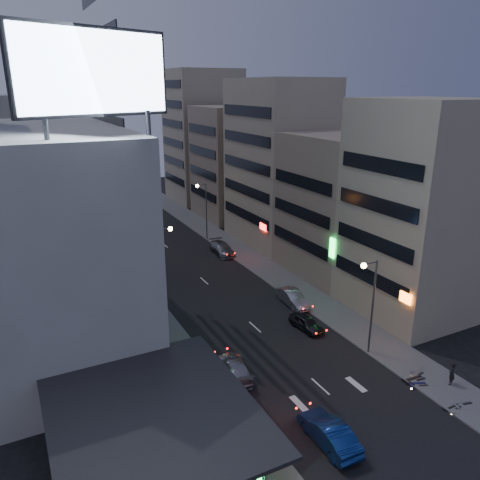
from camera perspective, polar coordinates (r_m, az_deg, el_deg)
ground at (r=33.94m, az=14.01°, el=-20.45°), size 180.00×180.00×0.00m
sidewalk_left at (r=54.60m, az=-13.82°, el=-4.83°), size 4.00×120.00×0.12m
sidewalk_right at (r=59.76m, az=1.22°, el=-2.24°), size 4.00×120.00×0.12m
food_court at (r=28.89m, az=-12.17°, el=-23.19°), size 11.00×13.00×3.88m
white_building at (r=41.15m, az=-23.64°, el=-0.20°), size 14.00×24.00×18.00m
shophouse_near at (r=46.16m, az=20.76°, el=3.32°), size 10.00×11.00×20.00m
shophouse_mid at (r=55.06m, az=12.17°, el=4.21°), size 11.00×12.00×16.00m
shophouse_far at (r=64.61m, az=4.73°, el=9.29°), size 10.00×14.00×22.00m
far_left_a at (r=65.36m, az=-24.09°, el=7.00°), size 11.00×10.00×20.00m
far_left_b at (r=78.56m, az=-24.85°, el=6.67°), size 12.00×10.00×15.00m
far_right_a at (r=78.15m, az=-0.81°, el=9.40°), size 11.00×12.00×18.00m
far_right_b at (r=90.65m, az=-4.52°, el=12.47°), size 12.00×12.00×24.00m
billboard at (r=29.86m, az=-17.28°, el=18.88°), size 9.52×3.75×6.20m
street_lamp_right_near at (r=38.45m, az=15.57°, el=-6.37°), size 1.60×0.44×8.02m
street_lamp_left at (r=45.94m, az=-9.42°, el=-1.85°), size 1.60×0.44×8.02m
street_lamp_right_far at (r=66.03m, az=-4.46°, el=4.50°), size 1.60×0.44×8.02m
parked_car_right_near at (r=43.23m, az=8.09°, el=-9.96°), size 1.90×3.90×1.28m
parked_car_right_mid at (r=47.52m, az=6.47°, el=-7.04°), size 1.95×4.66×1.50m
parked_car_left at (r=60.02m, az=-12.95°, el=-1.85°), size 3.50×6.24×1.65m
parked_car_right_far at (r=61.30m, az=-2.20°, el=-1.03°), size 2.47×5.32×1.50m
road_car_blue at (r=31.35m, az=10.79°, el=-22.09°), size 1.79×4.83×1.58m
road_car_silver at (r=36.62m, az=-0.65°, el=-15.28°), size 2.84×5.14×1.41m
person at (r=38.67m, az=24.41°, el=-14.59°), size 0.78×0.72×1.78m
scooter_black_a at (r=37.00m, az=25.02°, el=-17.01°), size 0.54×1.59×0.97m
scooter_silver_a at (r=37.69m, az=26.07°, el=-16.31°), size 1.02×2.00×1.17m
scooter_blue at (r=38.35m, az=21.73°, el=-15.10°), size 1.28×1.91×1.11m
scooter_black_b at (r=38.98m, az=21.20°, el=-14.32°), size 0.82×2.11×1.26m
scooter_silver_b at (r=39.58m, az=21.04°, el=-13.95°), size 0.82×1.80×1.06m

